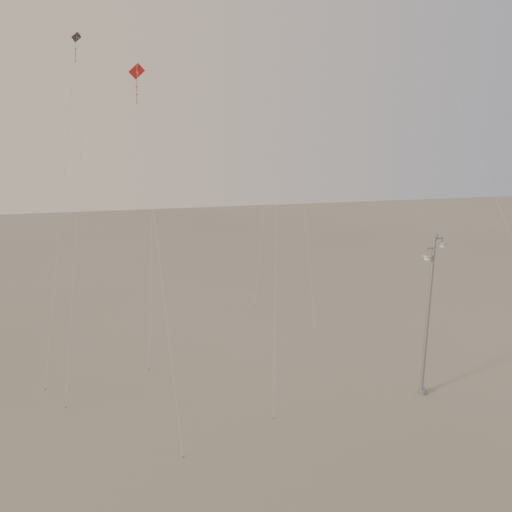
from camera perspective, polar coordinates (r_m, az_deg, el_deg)
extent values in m
plane|color=gray|center=(31.30, 8.08, -13.94)|extent=(160.00, 160.00, 0.00)
cylinder|color=gray|center=(32.73, 16.33, -12.84)|extent=(0.44, 0.44, 0.30)
cylinder|color=gray|center=(31.23, 16.79, -5.93)|extent=(0.38, 0.18, 8.58)
cylinder|color=gray|center=(30.32, 17.61, 1.94)|extent=(0.14, 0.14, 0.18)
cylinder|color=gray|center=(30.54, 17.87, 1.71)|extent=(0.49, 0.24, 0.07)
cylinder|color=gray|center=(30.77, 18.12, 1.48)|extent=(0.06, 0.06, 0.30)
ellipsoid|color=#ACACA8|center=(30.80, 18.11, 1.20)|extent=(0.52, 0.52, 0.18)
cylinder|color=gray|center=(30.21, 17.15, 0.77)|extent=(0.60, 0.21, 0.07)
cylinder|color=gray|center=(30.03, 16.74, 0.34)|extent=(0.06, 0.06, 0.40)
ellipsoid|color=#ACACA8|center=(30.07, 16.72, -0.03)|extent=(0.52, 0.52, 0.18)
cylinder|color=beige|center=(33.34, -16.59, 18.90)|extent=(4.23, 9.27, 35.70)
cylinder|color=gray|center=(31.63, -18.51, -14.11)|extent=(0.06, 0.06, 0.10)
cylinder|color=beige|center=(30.23, 2.11, 9.17)|extent=(3.02, 8.61, 24.18)
cylinder|color=gray|center=(29.06, 1.76, -15.89)|extent=(0.06, 0.06, 0.10)
cylinder|color=beige|center=(41.92, 3.35, 20.59)|extent=(1.86, 7.29, 39.61)
cylinder|color=gray|center=(40.77, 5.97, -7.47)|extent=(0.06, 0.06, 0.10)
cube|color=maroon|center=(29.66, -11.84, 17.64)|extent=(0.80, 0.27, 0.77)
cylinder|color=maroon|center=(29.72, -11.84, 15.80)|extent=(0.06, 0.19, 1.19)
cylinder|color=beige|center=(26.52, -9.72, 0.33)|extent=(0.66, 7.21, 16.62)
cylinder|color=gray|center=(26.28, -7.31, -19.28)|extent=(0.06, 0.06, 0.10)
cylinder|color=beige|center=(37.71, 20.78, 10.98)|extent=(8.72, 8.60, 26.77)
cylinder|color=beige|center=(44.91, 1.73, 14.95)|extent=(3.00, 0.26, 31.67)
cylinder|color=gray|center=(46.37, -0.12, -4.95)|extent=(0.06, 0.06, 0.10)
cube|color=#362E2D|center=(35.31, -17.52, 20.15)|extent=(0.56, 0.27, 0.59)
cylinder|color=#362E2D|center=(35.31, -17.60, 18.85)|extent=(0.13, 0.15, 1.06)
cylinder|color=beige|center=(33.24, -18.94, 4.22)|extent=(2.81, 4.01, 18.89)
cylinder|color=gray|center=(33.95, -20.36, -12.37)|extent=(0.06, 0.06, 0.10)
cylinder|color=beige|center=(37.03, -10.15, 14.75)|extent=(2.83, 9.32, 30.89)
cylinder|color=gray|center=(35.01, -10.67, -11.02)|extent=(0.06, 0.06, 0.10)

